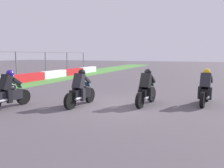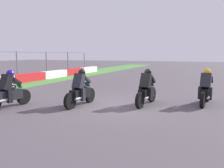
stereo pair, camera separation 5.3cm
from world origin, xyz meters
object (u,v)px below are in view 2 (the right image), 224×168
object	(u,v)px
rider_lane_a	(206,90)
rider_lane_d	(9,92)
rider_lane_c	(80,91)
rider_lane_b	(146,90)

from	to	relation	value
rider_lane_a	rider_lane_d	bearing A→B (deg)	124.28
rider_lane_a	rider_lane_d	distance (m)	8.05
rider_lane_d	rider_lane_c	bearing A→B (deg)	-54.04
rider_lane_a	rider_lane_d	world-z (taller)	same
rider_lane_b	rider_lane_c	xyz separation A→B (m)	(-1.18, 2.48, 0.00)
rider_lane_a	rider_lane_c	bearing A→B (deg)	122.32
rider_lane_b	rider_lane_d	xyz separation A→B (m)	(-2.62, 4.89, 0.00)
rider_lane_d	rider_lane_a	bearing A→B (deg)	-57.70
rider_lane_c	rider_lane_b	bearing A→B (deg)	-60.38
rider_lane_a	rider_lane_c	distance (m)	5.25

